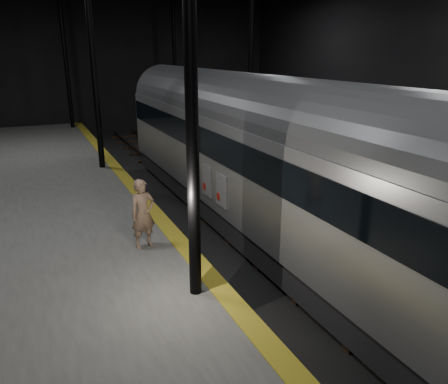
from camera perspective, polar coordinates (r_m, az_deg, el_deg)
ground at (r=15.04m, az=4.52°, el=-5.93°), size 44.00×44.00×0.00m
platform_left at (r=13.24m, az=-25.57°, el=-8.84°), size 9.00×43.80×1.00m
platform_right at (r=19.44m, az=24.33°, el=-0.36°), size 9.00×43.80×1.00m
tactile_strip at (r=13.48m, az=-7.61°, el=-4.31°), size 0.50×43.80×0.01m
track at (r=15.01m, az=4.53°, el=-5.69°), size 2.40×43.00×0.24m
train at (r=14.81m, az=3.27°, el=5.75°), size 2.97×19.80×5.29m
woman at (r=11.81m, az=-10.53°, el=-2.82°), size 0.77×0.59×1.90m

